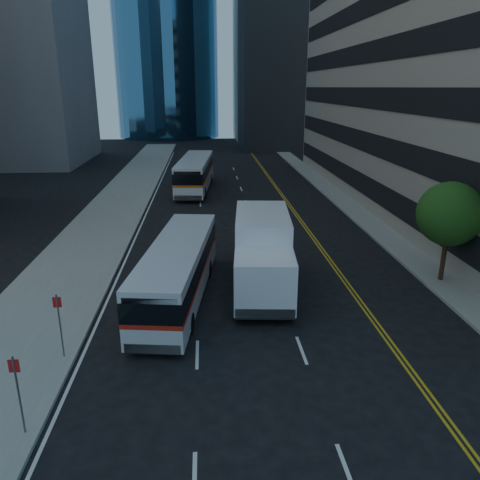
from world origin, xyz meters
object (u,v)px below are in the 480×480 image
(street_tree, at_px, (450,214))
(bus_front, at_px, (178,270))
(bus_rear, at_px, (195,173))
(box_truck, at_px, (263,253))

(street_tree, distance_m, bus_front, 13.62)
(bus_front, relative_size, bus_rear, 0.90)
(street_tree, relative_size, box_truck, 0.65)
(bus_front, distance_m, box_truck, 4.19)
(street_tree, distance_m, box_truck, 9.48)
(street_tree, height_order, bus_front, street_tree)
(box_truck, bearing_deg, bus_rear, 103.82)
(bus_rear, height_order, box_truck, box_truck)
(bus_front, height_order, box_truck, box_truck)
(street_tree, xyz_separation_m, bus_front, (-13.41, -1.05, -2.14))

